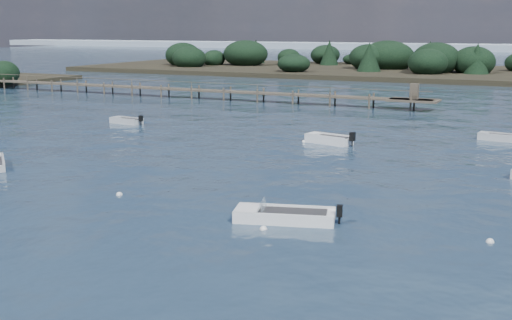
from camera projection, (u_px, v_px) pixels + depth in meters
The scene contains 11 objects.
ground at pixel (401, 97), 77.54m from camera, with size 400.00×400.00×0.00m, color #182838.
dinghy_mid_white_a at pixel (284, 218), 27.77m from camera, with size 4.72×2.72×1.09m.
tender_far_grey at pixel (127, 122), 56.01m from camera, with size 3.32×1.49×1.06m.
tender_far_grey_b at pixel (498, 138), 47.59m from camera, with size 3.19×1.44×1.07m.
tender_far_white at pixel (329, 141), 46.34m from camera, with size 3.85×2.04×1.29m.
buoy_b at pixel (263, 230), 26.58m from camera, with size 0.32×0.32×0.32m, color silver.
buoy_d at pixel (490, 242), 25.01m from camera, with size 0.32×0.32×0.32m, color silver.
buoy_e at pixel (304, 142), 46.96m from camera, with size 0.32×0.32×0.32m, color silver.
buoy_extra_a at pixel (119, 195), 32.08m from camera, with size 0.32×0.32×0.32m, color silver.
jetty at pixel (195, 90), 75.86m from camera, with size 64.50×3.20×3.40m.
distant_haze at pixel (278, 48), 265.75m from camera, with size 280.00×20.00×2.40m, color #8B9CAC.
Camera 1 is at (17.38, -17.53, 8.20)m, focal length 45.00 mm.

